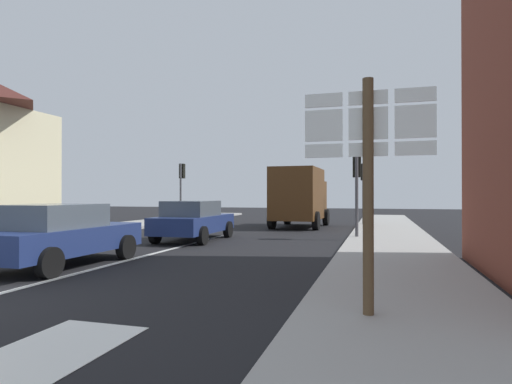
{
  "coord_description": "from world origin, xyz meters",
  "views": [
    {
      "loc": [
        6.2,
        -4.67,
        1.68
      ],
      "look_at": [
        1.74,
        10.73,
        1.8
      ],
      "focal_mm": 29.77,
      "sensor_mm": 36.0,
      "label": 1
    }
  ],
  "objects_px": {
    "delivery_truck": "(300,196)",
    "traffic_light_near_right": "(357,176)",
    "traffic_light_far_left": "(182,179)",
    "sedan_near": "(59,234)",
    "sedan_far": "(193,220)",
    "traffic_light_far_right": "(363,180)",
    "route_sign_post": "(368,171)"
  },
  "relations": [
    {
      "from": "sedan_near",
      "to": "delivery_truck",
      "type": "distance_m",
      "value": 13.95
    },
    {
      "from": "route_sign_post",
      "to": "traffic_light_far_right",
      "type": "relative_size",
      "value": 0.95
    },
    {
      "from": "route_sign_post",
      "to": "traffic_light_near_right",
      "type": "distance_m",
      "value": 10.72
    },
    {
      "from": "delivery_truck",
      "to": "traffic_light_far_left",
      "type": "relative_size",
      "value": 1.4
    },
    {
      "from": "traffic_light_near_right",
      "to": "route_sign_post",
      "type": "bearing_deg",
      "value": -86.48
    },
    {
      "from": "traffic_light_near_right",
      "to": "traffic_light_far_left",
      "type": "xyz_separation_m",
      "value": [
        -10.83,
        7.32,
        0.26
      ]
    },
    {
      "from": "delivery_truck",
      "to": "traffic_light_far_left",
      "type": "xyz_separation_m",
      "value": [
        -7.66,
        1.85,
        1.02
      ]
    },
    {
      "from": "route_sign_post",
      "to": "traffic_light_far_left",
      "type": "bearing_deg",
      "value": 122.53
    },
    {
      "from": "delivery_truck",
      "to": "traffic_light_far_left",
      "type": "bearing_deg",
      "value": 166.44
    },
    {
      "from": "sedan_near",
      "to": "traffic_light_near_right",
      "type": "xyz_separation_m",
      "value": [
        6.47,
        8.06,
        1.65
      ]
    },
    {
      "from": "sedan_near",
      "to": "sedan_far",
      "type": "bearing_deg",
      "value": 83.94
    },
    {
      "from": "traffic_light_far_left",
      "to": "sedan_near",
      "type": "bearing_deg",
      "value": -74.16
    },
    {
      "from": "sedan_far",
      "to": "traffic_light_far_right",
      "type": "xyz_separation_m",
      "value": [
        5.82,
        9.17,
        1.75
      ]
    },
    {
      "from": "sedan_far",
      "to": "traffic_light_near_right",
      "type": "bearing_deg",
      "value": 18.39
    },
    {
      "from": "sedan_far",
      "to": "traffic_light_far_left",
      "type": "bearing_deg",
      "value": 118.46
    },
    {
      "from": "route_sign_post",
      "to": "traffic_light_far_right",
      "type": "bearing_deg",
      "value": 92.1
    },
    {
      "from": "delivery_truck",
      "to": "traffic_light_near_right",
      "type": "bearing_deg",
      "value": -59.87
    },
    {
      "from": "route_sign_post",
      "to": "traffic_light_near_right",
      "type": "xyz_separation_m",
      "value": [
        -0.66,
        10.7,
        0.41
      ]
    },
    {
      "from": "route_sign_post",
      "to": "traffic_light_far_left",
      "type": "xyz_separation_m",
      "value": [
        -11.49,
        18.01,
        0.67
      ]
    },
    {
      "from": "sedan_near",
      "to": "traffic_light_near_right",
      "type": "bearing_deg",
      "value": 51.25
    },
    {
      "from": "route_sign_post",
      "to": "traffic_light_near_right",
      "type": "height_order",
      "value": "traffic_light_near_right"
    },
    {
      "from": "route_sign_post",
      "to": "sedan_far",
      "type": "bearing_deg",
      "value": 126.47
    },
    {
      "from": "traffic_light_far_left",
      "to": "delivery_truck",
      "type": "bearing_deg",
      "value": -13.56
    },
    {
      "from": "sedan_near",
      "to": "traffic_light_far_left",
      "type": "height_order",
      "value": "traffic_light_far_left"
    },
    {
      "from": "sedan_near",
      "to": "traffic_light_near_right",
      "type": "distance_m",
      "value": 10.46
    },
    {
      "from": "traffic_light_far_left",
      "to": "route_sign_post",
      "type": "bearing_deg",
      "value": -57.47
    },
    {
      "from": "traffic_light_near_right",
      "to": "traffic_light_far_right",
      "type": "bearing_deg",
      "value": 90.0
    },
    {
      "from": "traffic_light_near_right",
      "to": "sedan_far",
      "type": "bearing_deg",
      "value": -161.61
    },
    {
      "from": "delivery_truck",
      "to": "traffic_light_far_left",
      "type": "height_order",
      "value": "traffic_light_far_left"
    },
    {
      "from": "sedan_far",
      "to": "traffic_light_far_right",
      "type": "relative_size",
      "value": 1.25
    },
    {
      "from": "delivery_truck",
      "to": "traffic_light_near_right",
      "type": "xyz_separation_m",
      "value": [
        3.17,
        -5.47,
        0.76
      ]
    },
    {
      "from": "sedan_near",
      "to": "traffic_light_far_left",
      "type": "xyz_separation_m",
      "value": [
        -4.36,
        15.38,
        1.91
      ]
    }
  ]
}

